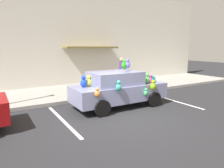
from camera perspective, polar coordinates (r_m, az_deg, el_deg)
The scene contains 8 objects.
ground_plane at distance 7.52m, azimuth 3.32°, elevation -9.70°, with size 60.00×60.00×0.00m, color #262628.
sidewalk at distance 11.81m, azimuth -10.42°, elevation -2.10°, with size 24.00×4.00×0.15m, color gray.
storefront_building at distance 13.60m, azimuth -14.03°, elevation 12.59°, with size 24.00×1.25×6.40m.
parking_stripe_front at distance 10.46m, azimuth 16.32°, elevation -4.34°, with size 0.12×3.60×0.01m, color silver.
parking_stripe_rear at distance 7.58m, azimuth -13.63°, elevation -9.79°, with size 0.12×3.60×0.01m, color silver.
plush_covered_car at distance 8.83m, azimuth 1.74°, elevation -1.24°, with size 4.12×1.96×2.08m.
teddy_bear_on_sidewalk at distance 10.57m, azimuth -6.43°, elevation -0.94°, with size 0.42×0.35×0.81m.
pedestrian_near_shopfront at distance 12.48m, azimuth 2.69°, elevation 3.06°, with size 0.31×0.31×1.80m.
Camera 1 is at (-3.99, -5.84, 2.56)m, focal length 32.76 mm.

